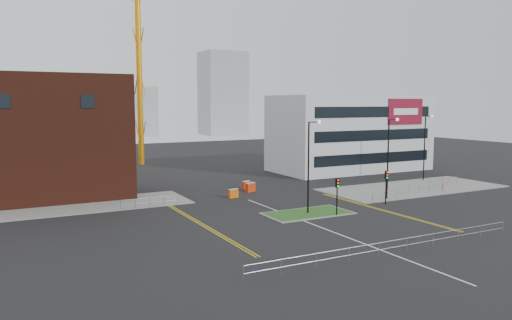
{
  "coord_description": "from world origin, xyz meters",
  "views": [
    {
      "loc": [
        -24.93,
        -32.2,
        10.85
      ],
      "look_at": [
        -1.18,
        12.91,
        5.0
      ],
      "focal_mm": 35.0,
      "sensor_mm": 36.0,
      "label": 1
    }
  ],
  "objects": [
    {
      "name": "ground",
      "position": [
        0.0,
        0.0,
        0.0
      ],
      "size": [
        200.0,
        200.0,
        0.0
      ],
      "primitive_type": "plane",
      "color": "black",
      "rests_on": "ground"
    },
    {
      "name": "pavement_left",
      "position": [
        -20.0,
        22.0,
        0.06
      ],
      "size": [
        28.0,
        8.0,
        0.12
      ],
      "primitive_type": "cube",
      "color": "slate",
      "rests_on": "ground"
    },
    {
      "name": "pavement_right",
      "position": [
        22.0,
        14.0,
        0.06
      ],
      "size": [
        24.0,
        10.0,
        0.12
      ],
      "primitive_type": "cube",
      "color": "slate",
      "rests_on": "ground"
    },
    {
      "name": "island_kerb",
      "position": [
        2.0,
        8.0,
        0.04
      ],
      "size": [
        8.6,
        4.6,
        0.08
      ],
      "primitive_type": "cube",
      "color": "slate",
      "rests_on": "ground"
    },
    {
      "name": "grass_island",
      "position": [
        2.0,
        8.0,
        0.06
      ],
      "size": [
        8.0,
        4.0,
        0.12
      ],
      "primitive_type": "cube",
      "color": "#1F4818",
      "rests_on": "ground"
    },
    {
      "name": "brick_building",
      "position": [
        -22.97,
        28.0,
        6.85
      ],
      "size": [
        24.2,
        10.07,
        14.24
      ],
      "color": "#4B1E12",
      "rests_on": "ground"
    },
    {
      "name": "office_block",
      "position": [
        26.01,
        31.97,
        6.0
      ],
      "size": [
        25.0,
        12.2,
        12.0
      ],
      "color": "silver",
      "rests_on": "ground"
    },
    {
      "name": "streetlamp_island",
      "position": [
        2.22,
        8.0,
        5.41
      ],
      "size": [
        1.46,
        0.36,
        9.18
      ],
      "color": "black",
      "rests_on": "ground"
    },
    {
      "name": "streetlamp_right_near",
      "position": [
        14.22,
        10.0,
        5.41
      ],
      "size": [
        1.46,
        0.36,
        9.18
      ],
      "color": "black",
      "rests_on": "ground"
    },
    {
      "name": "streetlamp_right_far",
      "position": [
        28.22,
        18.0,
        5.41
      ],
      "size": [
        1.46,
        0.36,
        9.18
      ],
      "color": "black",
      "rests_on": "ground"
    },
    {
      "name": "traffic_light_island",
      "position": [
        4.0,
        5.98,
        2.57
      ],
      "size": [
        0.28,
        0.33,
        3.65
      ],
      "color": "black",
      "rests_on": "ground"
    },
    {
      "name": "traffic_light_right",
      "position": [
        12.0,
        7.98,
        2.57
      ],
      "size": [
        0.28,
        0.33,
        3.65
      ],
      "color": "black",
      "rests_on": "ground"
    },
    {
      "name": "railing_front",
      "position": [
        0.0,
        -6.0,
        0.78
      ],
      "size": [
        24.05,
        0.05,
        1.1
      ],
      "color": "gray",
      "rests_on": "ground"
    },
    {
      "name": "railing_left",
      "position": [
        -11.0,
        18.0,
        0.74
      ],
      "size": [
        6.05,
        0.05,
        1.1
      ],
      "color": "gray",
      "rests_on": "ground"
    },
    {
      "name": "railing_right",
      "position": [
        20.5,
        11.5,
        0.78
      ],
      "size": [
        19.05,
        5.05,
        1.1
      ],
      "color": "gray",
      "rests_on": "ground"
    },
    {
      "name": "centre_line",
      "position": [
        0.0,
        2.0,
        0.01
      ],
      "size": [
        0.15,
        30.0,
        0.01
      ],
      "primitive_type": "cube",
      "color": "silver",
      "rests_on": "ground"
    },
    {
      "name": "yellow_left_a",
      "position": [
        -9.0,
        10.0,
        0.01
      ],
      "size": [
        0.12,
        24.0,
        0.01
      ],
      "primitive_type": "cube",
      "color": "gold",
      "rests_on": "ground"
    },
    {
      "name": "yellow_left_b",
      "position": [
        -8.7,
        10.0,
        0.01
      ],
      "size": [
        0.12,
        24.0,
        0.01
      ],
      "primitive_type": "cube",
      "color": "gold",
      "rests_on": "ground"
    },
    {
      "name": "yellow_right_a",
      "position": [
        9.5,
        6.0,
        0.01
      ],
      "size": [
        0.12,
        20.0,
        0.01
      ],
      "primitive_type": "cube",
      "color": "gold",
      "rests_on": "ground"
    },
    {
      "name": "yellow_right_b",
      "position": [
        9.8,
        6.0,
        0.01
      ],
      "size": [
        0.12,
        20.0,
        0.01
      ],
      "primitive_type": "cube",
      "color": "gold",
      "rests_on": "ground"
    },
    {
      "name": "skyline_b",
      "position": [
        10.0,
        130.0,
        8.0
      ],
      "size": [
        24.0,
        12.0,
        16.0
      ],
      "primitive_type": "cube",
      "color": "gray",
      "rests_on": "ground"
    },
    {
      "name": "skyline_c",
      "position": [
        45.0,
        125.0,
        14.0
      ],
      "size": [
        14.0,
        12.0,
        28.0
      ],
      "primitive_type": "cube",
      "color": "gray",
      "rests_on": "ground"
    },
    {
      "name": "skyline_d",
      "position": [
        -8.0,
        140.0,
        6.0
      ],
      "size": [
        30.0,
        12.0,
        12.0
      ],
      "primitive_type": "cube",
      "color": "gray",
      "rests_on": "ground"
    },
    {
      "name": "pedestrian",
      "position": [
        23.58,
        10.53,
        0.91
      ],
      "size": [
        0.78,
        0.76,
        1.81
      ],
      "primitive_type": "imported",
      "rotation": [
        0.0,
        0.0,
        0.71
      ],
      "color": "#CA8386",
      "rests_on": "ground"
    },
    {
      "name": "barrier_left",
      "position": [
        -1.0,
        18.87,
        0.56
      ],
      "size": [
        1.29,
        0.68,
        1.04
      ],
      "color": "#DF5B0C",
      "rests_on": "ground"
    },
    {
      "name": "barrier_mid",
      "position": [
        3.0,
        23.53,
        0.56
      ],
      "size": [
        1.28,
        0.85,
        1.03
      ],
      "color": "red",
      "rests_on": "ground"
    },
    {
      "name": "barrier_right",
      "position": [
        2.5,
        21.37,
        0.63
      ],
      "size": [
        1.45,
        0.87,
        1.15
      ],
      "color": "red",
      "rests_on": "ground"
    }
  ]
}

